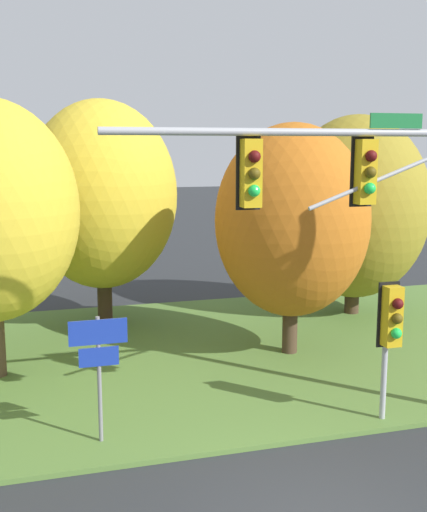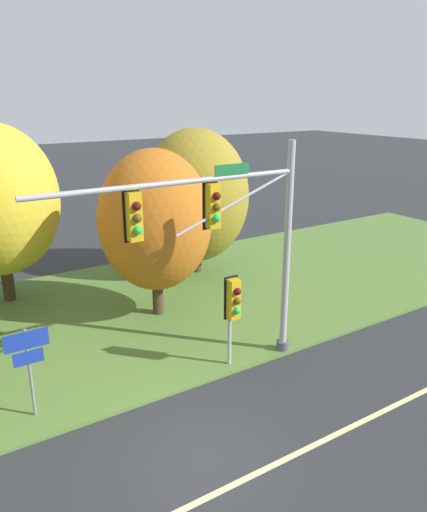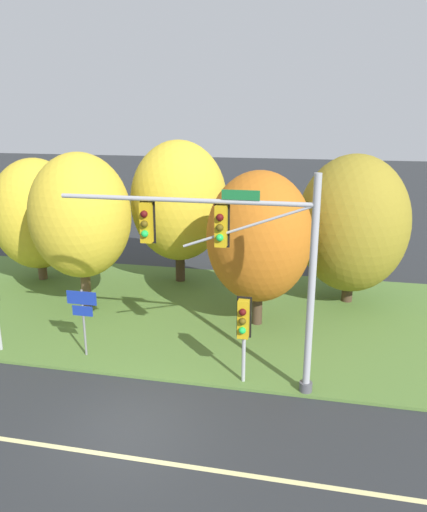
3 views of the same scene
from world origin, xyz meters
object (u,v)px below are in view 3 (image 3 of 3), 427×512
(tree_left_of_mast, at_px, (81,216))
(pedestrian_signal_further_along, at_px, (243,323))
(route_sign_post, at_px, (83,311))
(tree_behind_signpost, at_px, (179,201))
(tree_tall_centre, at_px, (353,224))
(tree_mid_verge, at_px, (259,237))
(tree_nearest_road, at_px, (37,214))
(traffic_signal_mast, at_px, (238,252))

(tree_left_of_mast, bearing_deg, pedestrian_signal_further_along, -33.05)
(pedestrian_signal_further_along, xyz_separation_m, tree_left_of_mast, (-7.77, 5.06, 1.98))
(route_sign_post, bearing_deg, pedestrian_signal_further_along, -7.34)
(tree_behind_signpost, distance_m, tree_tall_centre, 8.27)
(tree_behind_signpost, bearing_deg, tree_mid_verge, -44.83)
(tree_nearest_road, xyz_separation_m, tree_tall_centre, (15.18, 0.09, 0.20))
(traffic_signal_mast, relative_size, tree_tall_centre, 1.19)
(tree_left_of_mast, bearing_deg, traffic_signal_mast, -33.84)
(pedestrian_signal_further_along, bearing_deg, tree_mid_verge, 91.78)
(tree_left_of_mast, xyz_separation_m, tree_tall_centre, (11.31, 3.02, -0.47))
(route_sign_post, relative_size, tree_nearest_road, 0.40)
(traffic_signal_mast, bearing_deg, pedestrian_signal_further_along, 5.65)
(tree_mid_verge, xyz_separation_m, tree_tall_centre, (3.68, 3.34, -0.04))
(tree_nearest_road, xyz_separation_m, tree_behind_signpost, (7.00, 1.22, 0.69))
(pedestrian_signal_further_along, relative_size, tree_nearest_road, 0.47)
(tree_tall_centre, bearing_deg, traffic_signal_mast, -114.76)
(pedestrian_signal_further_along, bearing_deg, tree_left_of_mast, 146.95)
(tree_mid_verge, bearing_deg, pedestrian_signal_further_along, -88.22)
(tree_left_of_mast, relative_size, tree_mid_verge, 1.08)
(pedestrian_signal_further_along, xyz_separation_m, tree_behind_signpost, (-4.64, 9.21, 2.00))
(traffic_signal_mast, relative_size, tree_mid_verge, 1.27)
(tree_behind_signpost, bearing_deg, traffic_signal_mast, -64.30)
(tree_behind_signpost, height_order, tree_mid_verge, tree_behind_signpost)
(route_sign_post, relative_size, tree_behind_signpost, 0.35)
(route_sign_post, xyz_separation_m, tree_mid_verge, (5.58, 4.01, 1.93))
(pedestrian_signal_further_along, distance_m, route_sign_post, 5.79)
(tree_nearest_road, bearing_deg, traffic_signal_mast, -35.00)
(tree_behind_signpost, relative_size, tree_tall_centre, 1.06)
(tree_nearest_road, bearing_deg, tree_behind_signpost, 9.87)
(tree_nearest_road, bearing_deg, tree_mid_verge, -15.79)
(tree_left_of_mast, bearing_deg, route_sign_post, -64.70)
(pedestrian_signal_further_along, relative_size, tree_tall_centre, 0.44)
(tree_nearest_road, relative_size, tree_behind_signpost, 0.88)
(tree_nearest_road, relative_size, tree_left_of_mast, 0.91)
(pedestrian_signal_further_along, relative_size, route_sign_post, 1.18)
(pedestrian_signal_further_along, distance_m, tree_tall_centre, 8.95)
(pedestrian_signal_further_along, relative_size, tree_behind_signpost, 0.41)
(pedestrian_signal_further_along, bearing_deg, route_sign_post, 172.66)
(tree_nearest_road, xyz_separation_m, tree_mid_verge, (11.50, -3.25, 0.24))
(pedestrian_signal_further_along, height_order, route_sign_post, pedestrian_signal_further_along)
(pedestrian_signal_further_along, bearing_deg, tree_behind_signpost, 116.75)
(pedestrian_signal_further_along, height_order, tree_tall_centre, tree_tall_centre)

